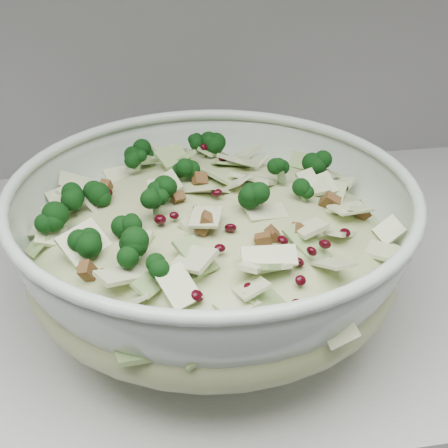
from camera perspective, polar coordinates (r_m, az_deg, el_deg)
name	(u,v)px	position (r m, az deg, el deg)	size (l,w,h in m)	color
mixing_bowl	(213,250)	(0.63, -1.04, -2.41)	(0.49, 0.49, 0.16)	silver
salad	(212,228)	(0.62, -1.06, -0.41)	(0.48, 0.48, 0.16)	#AFBF83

